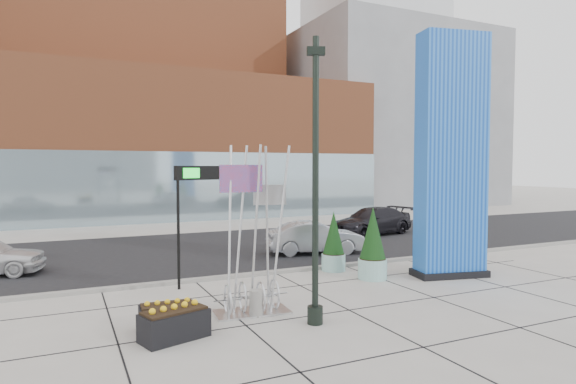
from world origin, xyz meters
name	(u,v)px	position (x,y,z in m)	size (l,w,h in m)	color
ground	(300,305)	(0.00, 0.00, 0.00)	(160.00, 160.00, 0.00)	#9E9991
street_asphalt	(205,250)	(0.00, 10.00, 0.01)	(80.00, 12.00, 0.02)	black
curb_edge	(250,275)	(0.00, 4.00, 0.06)	(80.00, 0.30, 0.12)	gray
tower_podium	(160,147)	(1.00, 27.00, 5.50)	(34.00, 10.00, 11.00)	#AF5933
tower_glass_front	(173,187)	(1.00, 22.20, 2.50)	(34.00, 0.60, 5.00)	#8CA5B2
building_grey_parking	(381,121)	(26.00, 32.00, 9.00)	(20.00, 18.00, 18.00)	slate
building_pale_office	(373,7)	(36.00, 48.00, 27.50)	(16.00, 16.00, 55.00)	#B2B7BC
blue_pylon	(451,160)	(6.48, 0.98, 4.16)	(2.77, 1.66, 8.61)	#0C41BB
lamp_post	(315,208)	(-0.38, -1.60, 2.90)	(0.48, 0.39, 7.09)	black
public_art_sculpture	(252,269)	(-1.48, -0.09, 1.19)	(2.07, 1.16, 4.52)	silver
concrete_bollard	(256,303)	(-1.50, -0.41, 0.35)	(0.36, 0.36, 0.70)	gray
overhead_street_sign	(199,183)	(-2.05, 3.25, 3.40)	(1.77, 0.91, 3.96)	black
round_planter_east	(429,239)	(6.25, 1.80, 1.23)	(1.04, 1.04, 2.61)	#98CCC7
round_planter_mid	(334,242)	(3.20, 3.57, 1.07)	(0.90, 0.90, 2.25)	#98CCC7
round_planter_west	(373,245)	(3.74, 1.80, 1.20)	(1.01, 1.01, 2.53)	#98CCC7
box_planter_north	(168,315)	(-3.80, -0.41, 0.34)	(1.37, 0.75, 0.73)	black
box_planter_south	(174,323)	(-3.80, -1.20, 0.38)	(1.65, 1.16, 0.82)	black
car_silver_mid	(316,238)	(4.26, 6.95, 0.72)	(1.52, 4.36, 1.44)	#A1A2A8
car_dark_east	(372,221)	(10.09, 10.91, 0.78)	(2.18, 5.37, 1.56)	black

